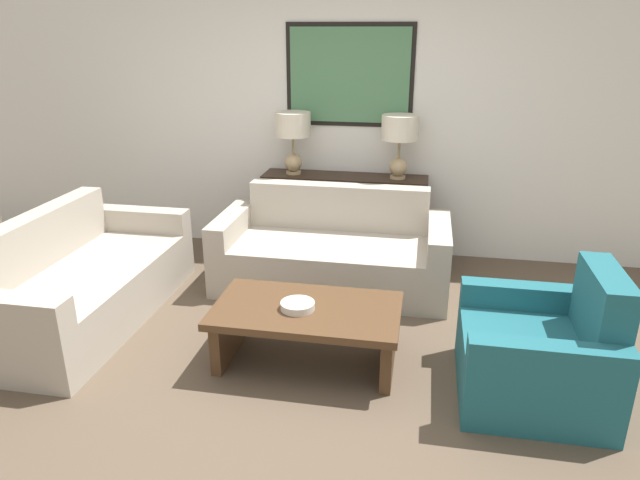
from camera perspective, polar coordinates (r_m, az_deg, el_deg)
The scene contains 10 objects.
ground_plane at distance 3.79m, azimuth -2.41°, elevation -13.39°, with size 20.00×20.00×0.00m, color brown.
back_wall at distance 5.53m, azimuth 2.97°, elevation 12.34°, with size 7.93×0.12×2.65m.
console_table at distance 5.49m, azimuth 2.42°, elevation 2.34°, with size 1.55×0.36×0.81m.
table_lamp_left at distance 5.39m, azimuth -2.73°, elevation 10.82°, with size 0.33×0.33×0.58m.
table_lamp_right at distance 5.25m, azimuth 7.97°, elevation 10.40°, with size 0.33×0.33×0.58m.
couch_by_back_wall at distance 4.91m, azimuth 1.28°, elevation -1.41°, with size 1.95×0.90×0.81m.
couch_by_side at distance 4.72m, azimuth -22.76°, elevation -4.05°, with size 0.90×1.95×0.81m.
coffee_table at distance 3.77m, azimuth -1.33°, elevation -8.17°, with size 1.21×0.70×0.41m.
decorative_bowl at distance 3.69m, azimuth -2.25°, elevation -6.57°, with size 0.22×0.22×0.05m.
armchair_near_back_wall at distance 3.71m, azimuth 21.18°, elevation -10.60°, with size 0.85×0.89×0.84m.
Camera 1 is at (0.73, -3.06, 2.11)m, focal length 32.00 mm.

